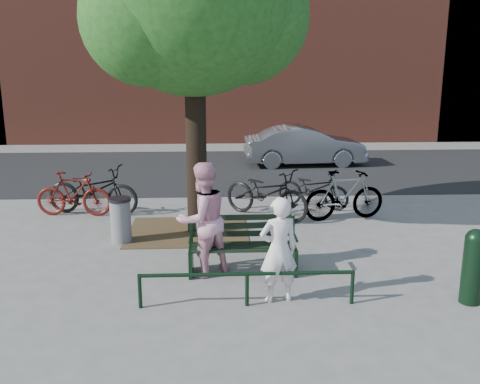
{
  "coord_description": "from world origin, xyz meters",
  "views": [
    {
      "loc": [
        -0.42,
        -8.16,
        3.38
      ],
      "look_at": [
        0.0,
        1.0,
        1.12
      ],
      "focal_mm": 40.0,
      "sensor_mm": 36.0,
      "label": 1
    }
  ],
  "objects_px": {
    "parked_car": "(305,146)",
    "person_left": "(279,250)",
    "person_right": "(203,219)",
    "bicycle_c": "(266,193)",
    "park_bench": "(242,244)",
    "litter_bin": "(121,220)",
    "bollard": "(473,264)"
  },
  "relations": [
    {
      "from": "park_bench",
      "to": "person_right",
      "type": "relative_size",
      "value": 0.94
    },
    {
      "from": "litter_bin",
      "to": "bicycle_c",
      "type": "bearing_deg",
      "value": 28.22
    },
    {
      "from": "person_right",
      "to": "bicycle_c",
      "type": "height_order",
      "value": "person_right"
    },
    {
      "from": "person_left",
      "to": "litter_bin",
      "type": "height_order",
      "value": "person_left"
    },
    {
      "from": "person_left",
      "to": "person_right",
      "type": "xyz_separation_m",
      "value": [
        -1.1,
        1.05,
        0.15
      ]
    },
    {
      "from": "person_right",
      "to": "bollard",
      "type": "xyz_separation_m",
      "value": [
        3.84,
        -1.24,
        -0.33
      ]
    },
    {
      "from": "litter_bin",
      "to": "bollard",
      "type": "bearing_deg",
      "value": -27.87
    },
    {
      "from": "bollard",
      "to": "bicycle_c",
      "type": "distance_m",
      "value": 5.11
    },
    {
      "from": "person_left",
      "to": "parked_car",
      "type": "bearing_deg",
      "value": -114.77
    },
    {
      "from": "park_bench",
      "to": "bollard",
      "type": "relative_size",
      "value": 1.58
    },
    {
      "from": "person_right",
      "to": "litter_bin",
      "type": "distance_m",
      "value": 2.34
    },
    {
      "from": "person_left",
      "to": "bicycle_c",
      "type": "relative_size",
      "value": 0.74
    },
    {
      "from": "bollard",
      "to": "bicycle_c",
      "type": "bearing_deg",
      "value": 119.55
    },
    {
      "from": "park_bench",
      "to": "parked_car",
      "type": "xyz_separation_m",
      "value": [
        2.51,
        9.07,
        0.17
      ]
    },
    {
      "from": "litter_bin",
      "to": "parked_car",
      "type": "distance_m",
      "value": 8.89
    },
    {
      "from": "parked_car",
      "to": "litter_bin",
      "type": "bearing_deg",
      "value": 144.26
    },
    {
      "from": "bollard",
      "to": "litter_bin",
      "type": "bearing_deg",
      "value": 152.13
    },
    {
      "from": "litter_bin",
      "to": "parked_car",
      "type": "height_order",
      "value": "parked_car"
    },
    {
      "from": "litter_bin",
      "to": "bicycle_c",
      "type": "xyz_separation_m",
      "value": [
        2.92,
        1.57,
        0.11
      ]
    },
    {
      "from": "person_right",
      "to": "parked_car",
      "type": "height_order",
      "value": "person_right"
    },
    {
      "from": "parked_car",
      "to": "person_left",
      "type": "bearing_deg",
      "value": 165.16
    },
    {
      "from": "person_left",
      "to": "parked_car",
      "type": "xyz_separation_m",
      "value": [
        2.05,
        10.2,
        -0.13
      ]
    },
    {
      "from": "person_right",
      "to": "bollard",
      "type": "bearing_deg",
      "value": 128.79
    },
    {
      "from": "person_left",
      "to": "bollard",
      "type": "height_order",
      "value": "person_left"
    },
    {
      "from": "park_bench",
      "to": "bicycle_c",
      "type": "bearing_deg",
      "value": 77.67
    },
    {
      "from": "bicycle_c",
      "to": "person_right",
      "type": "bearing_deg",
      "value": -164.22
    },
    {
      "from": "person_right",
      "to": "parked_car",
      "type": "distance_m",
      "value": 9.68
    },
    {
      "from": "park_bench",
      "to": "person_left",
      "type": "xyz_separation_m",
      "value": [
        0.46,
        -1.13,
        0.3
      ]
    },
    {
      "from": "person_right",
      "to": "park_bench",
      "type": "bearing_deg",
      "value": 153.98
    },
    {
      "from": "litter_bin",
      "to": "parked_car",
      "type": "bearing_deg",
      "value": 57.71
    },
    {
      "from": "bollard",
      "to": "parked_car",
      "type": "bearing_deg",
      "value": 93.79
    },
    {
      "from": "park_bench",
      "to": "person_right",
      "type": "bearing_deg",
      "value": -172.72
    }
  ]
}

